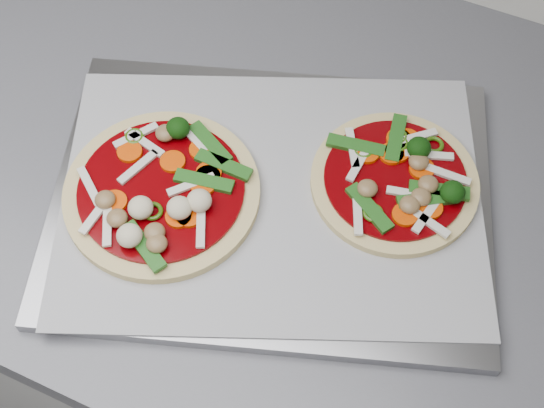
% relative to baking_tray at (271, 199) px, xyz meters
% --- Properties ---
extents(base_cabinet, '(3.60, 0.60, 0.86)m').
position_rel_baking_tray_xyz_m(base_cabinet, '(-0.17, 0.05, -0.48)').
color(base_cabinet, '#B2B1AF').
rests_on(base_cabinet, ground).
extents(countertop, '(3.60, 0.60, 0.04)m').
position_rel_baking_tray_xyz_m(countertop, '(-0.17, 0.05, -0.03)').
color(countertop, '#59585F').
rests_on(countertop, base_cabinet).
extents(baking_tray, '(0.51, 0.44, 0.01)m').
position_rel_baking_tray_xyz_m(baking_tray, '(0.00, 0.00, 0.00)').
color(baking_tray, gray).
rests_on(baking_tray, countertop).
extents(parchment, '(0.49, 0.43, 0.00)m').
position_rel_baking_tray_xyz_m(parchment, '(-0.00, 0.00, 0.01)').
color(parchment, '#A0A0A5').
rests_on(parchment, baking_tray).
extents(pizza_left, '(0.27, 0.27, 0.03)m').
position_rel_baking_tray_xyz_m(pizza_left, '(-0.09, -0.05, 0.02)').
color(pizza_left, '#D2C07C').
rests_on(pizza_left, parchment).
extents(pizza_right, '(0.18, 0.18, 0.03)m').
position_rel_baking_tray_xyz_m(pizza_right, '(0.11, 0.06, 0.02)').
color(pizza_right, '#D2C07C').
rests_on(pizza_right, parchment).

